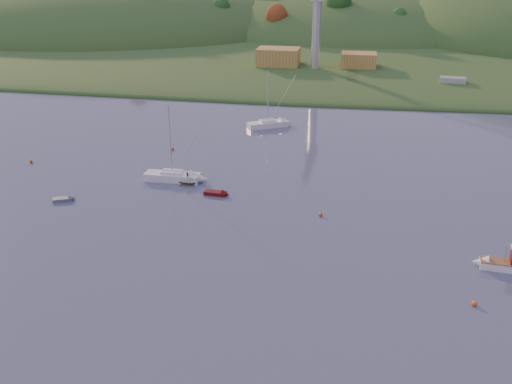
% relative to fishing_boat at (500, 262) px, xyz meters
% --- Properties ---
extents(far_shore, '(620.00, 220.00, 1.50)m').
position_rel_fishing_boat_xyz_m(far_shore, '(-28.74, 203.46, -0.76)').
color(far_shore, '#23441B').
rests_on(far_shore, ground).
extents(shore_slope, '(640.00, 150.00, 7.00)m').
position_rel_fishing_boat_xyz_m(shore_slope, '(-28.74, 138.46, -0.76)').
color(shore_slope, '#23441B').
rests_on(shore_slope, ground).
extents(hill_left, '(170.00, 140.00, 44.00)m').
position_rel_fishing_boat_xyz_m(hill_left, '(-118.74, 173.46, -0.76)').
color(hill_left, '#23441B').
rests_on(hill_left, ground).
extents(hill_center, '(140.00, 120.00, 36.00)m').
position_rel_fishing_boat_xyz_m(hill_center, '(-18.74, 183.46, -0.76)').
color(hill_center, '#23441B').
rests_on(hill_center, ground).
extents(hillside_trees, '(280.00, 50.00, 32.00)m').
position_rel_fishing_boat_xyz_m(hillside_trees, '(-28.74, 158.46, -0.76)').
color(hillside_trees, '#184319').
rests_on(hillside_trees, ground).
extents(wharf, '(42.00, 16.00, 2.40)m').
position_rel_fishing_boat_xyz_m(wharf, '(-23.74, 95.46, 0.44)').
color(wharf, slate).
rests_on(wharf, ground).
extents(shed_west, '(11.00, 8.00, 4.80)m').
position_rel_fishing_boat_xyz_m(shed_west, '(-36.74, 96.46, 4.04)').
color(shed_west, olive).
rests_on(shed_west, wharf).
extents(shed_east, '(9.00, 7.00, 4.00)m').
position_rel_fishing_boat_xyz_m(shed_east, '(-15.74, 97.46, 3.64)').
color(shed_east, olive).
rests_on(shed_east, wharf).
extents(dock_crane, '(3.20, 28.00, 20.30)m').
position_rel_fishing_boat_xyz_m(dock_crane, '(-26.74, 91.85, 16.41)').
color(dock_crane, '#B7B7BC').
rests_on(dock_crane, wharf).
extents(fishing_boat, '(5.53, 2.21, 3.44)m').
position_rel_fishing_boat_xyz_m(fishing_boat, '(0.00, 0.00, 0.00)').
color(fishing_boat, white).
rests_on(fishing_boat, ground).
extents(sailboat_near, '(7.72, 5.78, 10.54)m').
position_rel_fishing_boat_xyz_m(sailboat_near, '(-31.76, 47.31, -0.06)').
color(sailboat_near, white).
rests_on(sailboat_near, ground).
extents(sailboat_far, '(7.96, 2.44, 11.03)m').
position_rel_fishing_boat_xyz_m(sailboat_far, '(-40.94, 17.92, -0.04)').
color(sailboat_far, silver).
rests_on(sailboat_far, ground).
extents(canoe, '(3.40, 2.65, 0.64)m').
position_rel_fishing_boat_xyz_m(canoe, '(-38.39, 17.02, -0.44)').
color(canoe, '#988454').
rests_on(canoe, ground).
extents(paddler, '(0.45, 0.62, 1.56)m').
position_rel_fishing_boat_xyz_m(paddler, '(-38.39, 17.02, 0.02)').
color(paddler, black).
rests_on(paddler, ground).
extents(red_tender, '(3.60, 1.51, 1.19)m').
position_rel_fishing_boat_xyz_m(red_tender, '(-32.97, 13.82, -0.51)').
color(red_tender, '#4F0B0C').
rests_on(red_tender, ground).
extents(grey_dinghy, '(3.08, 2.14, 1.08)m').
position_rel_fishing_boat_xyz_m(grey_dinghy, '(-52.41, 8.53, -0.54)').
color(grey_dinghy, '#525F6C').
rests_on(grey_dinghy, ground).
extents(work_vessel, '(14.03, 6.34, 3.49)m').
position_rel_fishing_boat_xyz_m(work_vessel, '(6.26, 84.06, 0.48)').
color(work_vessel, slate).
rests_on(work_vessel, ground).
extents(buoy_0, '(0.50, 0.50, 0.50)m').
position_rel_fishing_boat_xyz_m(buoy_0, '(-3.72, -7.53, -0.51)').
color(buoy_0, '#FF590D').
rests_on(buoy_0, ground).
extents(buoy_1, '(0.50, 0.50, 0.50)m').
position_rel_fishing_boat_xyz_m(buoy_1, '(-19.14, 9.62, -0.51)').
color(buoy_1, '#FF590D').
rests_on(buoy_1, ground).
extents(buoy_2, '(0.50, 0.50, 0.50)m').
position_rel_fishing_boat_xyz_m(buoy_2, '(-65.09, 21.44, -0.51)').
color(buoy_2, '#FF590D').
rests_on(buoy_2, ground).
extents(buoy_3, '(0.50, 0.50, 0.50)m').
position_rel_fishing_boat_xyz_m(buoy_3, '(-45.26, 31.29, -0.51)').
color(buoy_3, '#FF590D').
rests_on(buoy_3, ground).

